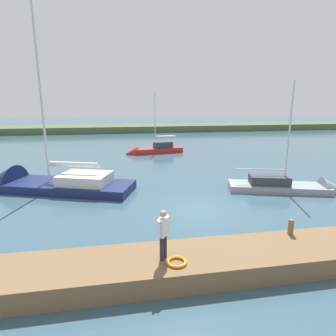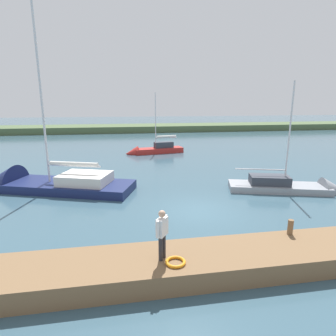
# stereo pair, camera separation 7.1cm
# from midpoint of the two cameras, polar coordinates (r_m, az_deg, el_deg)

# --- Properties ---
(ground_plane) EXTENTS (200.00, 200.00, 0.00)m
(ground_plane) POSITION_cam_midpoint_polar(r_m,az_deg,el_deg) (15.31, 6.28, -8.71)
(ground_plane) COLOR #385666
(far_shoreline) EXTENTS (180.00, 8.00, 2.40)m
(far_shoreline) POSITION_cam_midpoint_polar(r_m,az_deg,el_deg) (56.96, -5.55, 7.54)
(far_shoreline) COLOR #4C603D
(far_shoreline) RESTS_ON ground_plane
(dock_pier) EXTENTS (23.85, 2.25, 0.72)m
(dock_pier) POSITION_cam_midpoint_polar(r_m,az_deg,el_deg) (10.59, 14.64, -17.59)
(dock_pier) COLOR brown
(dock_pier) RESTS_ON ground_plane
(mooring_post_near) EXTENTS (0.21, 0.21, 0.59)m
(mooring_post_near) POSITION_cam_midpoint_polar(r_m,az_deg,el_deg) (11.99, 23.92, -11.00)
(mooring_post_near) COLOR brown
(mooring_post_near) RESTS_ON dock_pier
(life_ring_buoy) EXTENTS (0.66, 0.66, 0.10)m
(life_ring_buoy) POSITION_cam_midpoint_polar(r_m,az_deg,el_deg) (9.36, 1.78, -18.67)
(life_ring_buoy) COLOR orange
(life_ring_buoy) RESTS_ON dock_pier
(sailboat_far_left) EXTENTS (7.85, 3.94, 7.91)m
(sailboat_far_left) POSITION_cam_midpoint_polar(r_m,az_deg,el_deg) (20.23, 24.87, -3.99)
(sailboat_far_left) COLOR gray
(sailboat_far_left) RESTS_ON ground_plane
(sailboat_outer_mooring) EXTENTS (11.04, 6.27, 12.95)m
(sailboat_outer_mooring) POSITION_cam_midpoint_polar(r_m,az_deg,el_deg) (20.79, -24.93, -3.27)
(sailboat_outer_mooring) COLOR navy
(sailboat_outer_mooring) RESTS_ON ground_plane
(sailboat_mid_channel) EXTENTS (6.82, 2.74, 7.41)m
(sailboat_mid_channel) POSITION_cam_midpoint_polar(r_m,az_deg,el_deg) (31.93, -3.13, 3.46)
(sailboat_mid_channel) COLOR #B22823
(sailboat_mid_channel) RESTS_ON ground_plane
(person_on_dock) EXTENTS (0.45, 0.54, 1.69)m
(person_on_dock) POSITION_cam_midpoint_polar(r_m,az_deg,el_deg) (9.14, -0.99, -12.83)
(person_on_dock) COLOR #28282D
(person_on_dock) RESTS_ON dock_pier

